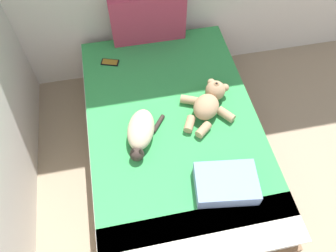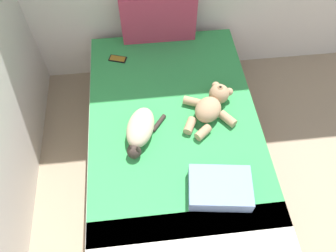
# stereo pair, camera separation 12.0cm
# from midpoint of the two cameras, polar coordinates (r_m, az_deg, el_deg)

# --- Properties ---
(ground_plane) EXTENTS (10.69, 10.69, 0.00)m
(ground_plane) POSITION_cam_midpoint_polar(r_m,az_deg,el_deg) (2.92, 22.26, -13.84)
(ground_plane) COLOR gray
(bed) EXTENTS (1.33, 2.06, 0.53)m
(bed) POSITION_cam_midpoint_polar(r_m,az_deg,el_deg) (2.70, -0.38, -2.52)
(bed) COLOR brown
(bed) RESTS_ON ground_plane
(patterned_cushion) EXTENTS (0.64, 0.12, 0.44)m
(patterned_cushion) POSITION_cam_midpoint_polar(r_m,az_deg,el_deg) (2.97, -4.66, 17.99)
(patterned_cushion) COLOR #A5334C
(patterned_cushion) RESTS_ON bed
(cat) EXTENTS (0.34, 0.42, 0.15)m
(cat) POSITION_cam_midpoint_polar(r_m,az_deg,el_deg) (2.36, -6.20, -1.07)
(cat) COLOR #C6B293
(cat) RESTS_ON bed
(teddy_bear) EXTENTS (0.43, 0.48, 0.17)m
(teddy_bear) POSITION_cam_midpoint_polar(r_m,az_deg,el_deg) (2.51, 5.69, 4.00)
(teddy_bear) COLOR tan
(teddy_bear) RESTS_ON bed
(cell_phone) EXTENTS (0.16, 0.11, 0.01)m
(cell_phone) POSITION_cam_midpoint_polar(r_m,az_deg,el_deg) (2.93, -11.16, 10.70)
(cell_phone) COLOR black
(cell_phone) RESTS_ON bed
(throw_pillow) EXTENTS (0.43, 0.33, 0.11)m
(throw_pillow) POSITION_cam_midpoint_polar(r_m,az_deg,el_deg) (2.20, 8.40, -9.83)
(throw_pillow) COLOR #728CB7
(throw_pillow) RESTS_ON bed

